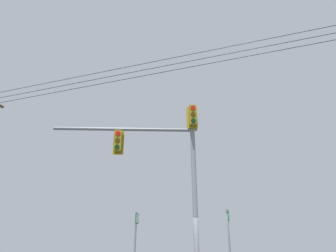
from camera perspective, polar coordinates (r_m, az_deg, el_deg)
The scene contains 4 objects.
signal_mast_assembly at distance 11.88m, azimuth 0.41°, elevation -5.24°, with size 5.40×3.64×7.19m.
route_sign_primary at distance 10.13m, azimuth 12.22°, elevation -22.00°, with size 0.16×0.32×2.65m.
route_sign_secondary at distance 11.62m, azimuth -6.57°, elevation -22.31°, with size 0.11×0.26×2.74m.
overhead_wire_span at distance 13.93m, azimuth 9.43°, elevation 13.66°, with size 26.27×6.02×1.11m.
Camera 1 is at (-4.11, 9.46, 1.44)m, focal length 30.48 mm.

